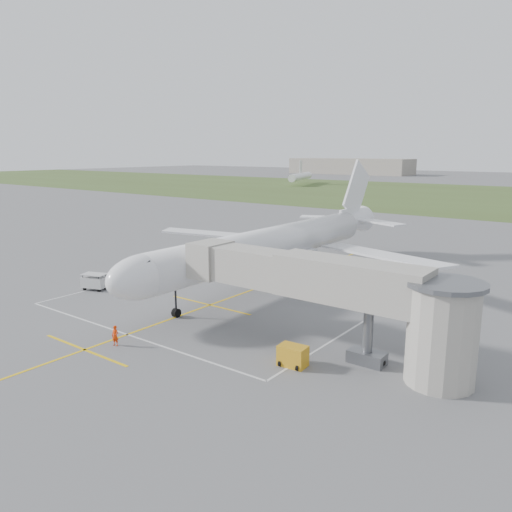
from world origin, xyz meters
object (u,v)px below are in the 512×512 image
Objects in this scene: baggage_cart at (95,282)px; ramp_worker_nose at (115,336)px; airliner at (274,244)px; jet_bridge at (340,293)px; ramp_worker_wing at (190,266)px; gpu_unit at (293,356)px.

baggage_cart is 17.13m from ramp_worker_nose.
airliner is 19.92m from baggage_cart.
jet_bridge is 14.68× the size of ramp_worker_nose.
jet_bridge is 14.67× the size of ramp_worker_wing.
gpu_unit is (14.05, -17.71, -3.67)m from airliner.
jet_bridge is at bearing -42.19° from airliner.
baggage_cart is at bearing 167.97° from gpu_unit.
airliner is 16.20× the size of baggage_cart.
gpu_unit is 1.28× the size of ramp_worker_wing.
airliner is at bearing 27.43° from baggage_cart.
airliner reaches higher than gpu_unit.
jet_bridge reaches higher than baggage_cart.
gpu_unit is 13.84m from ramp_worker_nose.
ramp_worker_wing is (-26.70, 11.93, -3.95)m from jet_bridge.
jet_bridge is 8.11× the size of baggage_cart.
baggage_cart is at bearing 179.78° from jet_bridge.
baggage_cart is (-13.60, -14.14, -3.49)m from airliner.
jet_bridge is 5.56m from gpu_unit.
airliner reaches higher than ramp_worker_nose.
baggage_cart is at bearing 133.66° from ramp_worker_nose.
jet_bridge is 29.57m from baggage_cart.
airliner is at bearing 123.75° from gpu_unit.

